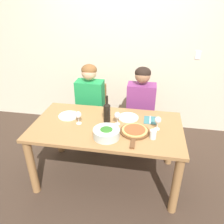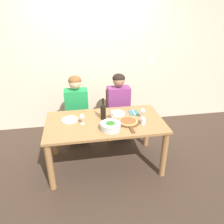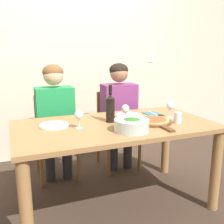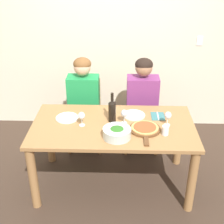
% 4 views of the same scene
% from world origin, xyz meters
% --- Properties ---
extents(ground_plane, '(40.00, 40.00, 0.00)m').
position_xyz_m(ground_plane, '(0.00, 0.00, 0.00)').
color(ground_plane, '#3D2D23').
extents(back_wall, '(10.00, 0.06, 2.70)m').
position_xyz_m(back_wall, '(0.00, 1.38, 1.35)').
color(back_wall, beige).
rests_on(back_wall, ground).
extents(dining_table, '(1.66, 0.89, 0.75)m').
position_xyz_m(dining_table, '(0.00, 0.00, 0.62)').
color(dining_table, '#9E7042').
rests_on(dining_table, ground).
extents(chair_left, '(0.42, 0.42, 0.88)m').
position_xyz_m(chair_left, '(-0.38, 0.80, 0.48)').
color(chair_left, brown).
rests_on(chair_left, ground).
extents(chair_right, '(0.42, 0.42, 0.88)m').
position_xyz_m(chair_right, '(0.34, 0.80, 0.48)').
color(chair_right, brown).
rests_on(chair_right, ground).
extents(person_woman, '(0.47, 0.51, 1.22)m').
position_xyz_m(person_woman, '(-0.38, 0.69, 0.73)').
color(person_woman, '#28282D').
rests_on(person_woman, ground).
extents(person_man, '(0.47, 0.51, 1.22)m').
position_xyz_m(person_man, '(0.34, 0.69, 0.73)').
color(person_man, '#28282D').
rests_on(person_man, ground).
extents(wine_bottle, '(0.08, 0.08, 0.32)m').
position_xyz_m(wine_bottle, '(-0.01, 0.07, 0.87)').
color(wine_bottle, black).
rests_on(wine_bottle, dining_table).
extents(broccoli_bowl, '(0.27, 0.27, 0.10)m').
position_xyz_m(broccoli_bowl, '(0.04, -0.23, 0.80)').
color(broccoli_bowl, silver).
rests_on(broccoli_bowl, dining_table).
extents(dinner_plate_left, '(0.24, 0.24, 0.02)m').
position_xyz_m(dinner_plate_left, '(-0.49, 0.12, 0.76)').
color(dinner_plate_left, silver).
rests_on(dinner_plate_left, dining_table).
extents(dinner_plate_right, '(0.24, 0.24, 0.02)m').
position_xyz_m(dinner_plate_right, '(0.22, 0.20, 0.76)').
color(dinner_plate_right, silver).
rests_on(dinner_plate_right, dining_table).
extents(pizza_on_board, '(0.31, 0.45, 0.04)m').
position_xyz_m(pizza_on_board, '(0.32, -0.10, 0.76)').
color(pizza_on_board, brown).
rests_on(pizza_on_board, dining_table).
extents(wine_glass_left, '(0.07, 0.07, 0.15)m').
position_xyz_m(wine_glass_left, '(-0.31, -0.02, 0.85)').
color(wine_glass_left, silver).
rests_on(wine_glass_left, dining_table).
extents(wine_glass_right, '(0.07, 0.07, 0.15)m').
position_xyz_m(wine_glass_right, '(0.55, 0.01, 0.85)').
color(wine_glass_right, silver).
rests_on(wine_glass_right, dining_table).
extents(wine_glass_centre, '(0.07, 0.07, 0.15)m').
position_xyz_m(wine_glass_centre, '(0.11, 0.04, 0.85)').
color(wine_glass_centre, silver).
rests_on(wine_glass_centre, dining_table).
extents(water_tumbler, '(0.07, 0.07, 0.09)m').
position_xyz_m(water_tumbler, '(0.50, -0.17, 0.79)').
color(water_tumbler, silver).
rests_on(water_tumbler, dining_table).
extents(fork_on_napkin, '(0.14, 0.18, 0.01)m').
position_xyz_m(fork_on_napkin, '(0.47, 0.19, 0.75)').
color(fork_on_napkin, '#387075').
rests_on(fork_on_napkin, dining_table).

